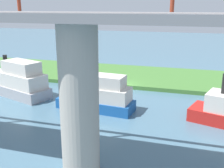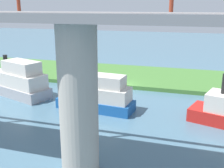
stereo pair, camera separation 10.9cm
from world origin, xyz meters
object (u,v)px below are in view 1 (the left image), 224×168
at_px(bridge_pylon, 79,101).
at_px(mooring_post, 94,78).
at_px(motorboat_red, 18,81).
at_px(person_on_bank, 89,73).
at_px(riverboat_paddlewheel, 98,95).

height_order(bridge_pylon, mooring_post, bridge_pylon).
bearing_deg(motorboat_red, person_on_bank, -124.72).
bearing_deg(motorboat_red, bridge_pylon, 137.08).
distance_m(bridge_pylon, motorboat_red, 18.07).
bearing_deg(riverboat_paddlewheel, bridge_pylon, 103.93).
xyz_separation_m(bridge_pylon, motorboat_red, (13.05, -12.14, -2.96)).
distance_m(mooring_post, motorboat_red, 9.60).
height_order(bridge_pylon, riverboat_paddlewheel, bridge_pylon).
bearing_deg(mooring_post, riverboat_paddlewheel, 113.00).
bearing_deg(person_on_bank, mooring_post, 129.37).
bearing_deg(person_on_bank, riverboat_paddlewheel, 116.01).
relative_size(bridge_pylon, riverboat_paddlewheel, 1.16).
xyz_separation_m(person_on_bank, motorboat_red, (5.66, 8.16, 0.49)).
height_order(person_on_bank, mooring_post, person_on_bank).
xyz_separation_m(bridge_pylon, person_on_bank, (7.40, -20.30, -3.45)).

